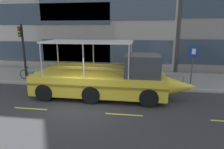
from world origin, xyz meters
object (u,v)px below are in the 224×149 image
parking_sign (193,59)px  leaned_bicycle (30,74)px  pedestrian_near_bow (153,68)px  duck_tour_boat (109,79)px  traffic_light_pole (23,47)px

parking_sign → leaned_bicycle: size_ratio=1.57×
pedestrian_near_bow → duck_tour_boat: bearing=-127.1°
leaned_bicycle → duck_tour_boat: (6.56, -2.59, 0.54)m
leaned_bicycle → duck_tour_boat: duck_tour_boat is taller
traffic_light_pole → parking_sign: traffic_light_pole is taller
traffic_light_pole → duck_tour_boat: (6.79, -2.38, -1.59)m
traffic_light_pole → pedestrian_near_bow: 9.79m
leaned_bicycle → pedestrian_near_bow: bearing=6.7°
leaned_bicycle → parking_sign: bearing=-0.5°
duck_tour_boat → parking_sign: bearing=25.4°
leaned_bicycle → duck_tour_boat: size_ratio=0.18×
duck_tour_boat → pedestrian_near_bow: bearing=52.9°
parking_sign → pedestrian_near_bow: (-2.44, 1.20, -0.90)m
traffic_light_pole → parking_sign: (12.02, 0.11, -0.65)m
traffic_light_pole → duck_tour_boat: bearing=-19.3°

